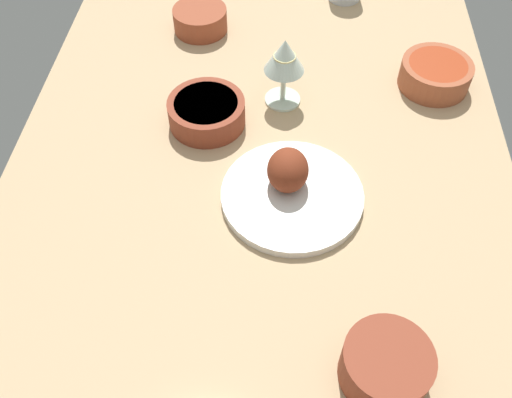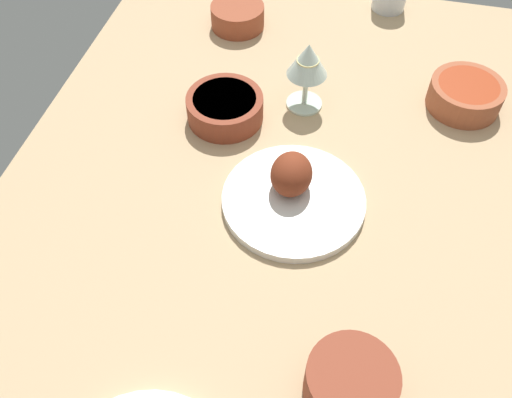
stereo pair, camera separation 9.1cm
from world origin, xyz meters
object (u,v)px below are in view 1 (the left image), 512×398
(plate_far_side, at_px, (291,188))
(bowl_onions, at_px, (200,19))
(bowl_soup, at_px, (386,365))
(wine_glass, at_px, (285,59))
(bowl_cream, at_px, (207,111))
(bowl_sauce, at_px, (435,74))

(plate_far_side, bearing_deg, bowl_onions, 24.78)
(bowl_soup, distance_m, wine_glass, 0.57)
(plate_far_side, distance_m, bowl_onions, 0.51)
(bowl_soup, xyz_separation_m, wine_glass, (0.54, 0.15, 0.06))
(bowl_onions, relative_size, bowl_cream, 0.82)
(bowl_sauce, bearing_deg, wine_glass, 102.55)
(wine_glass, bearing_deg, plate_far_side, -174.61)
(plate_far_side, distance_m, bowl_soup, 0.33)
(bowl_cream, xyz_separation_m, bowl_sauce, (0.14, -0.44, 0.00))
(bowl_cream, xyz_separation_m, wine_glass, (0.07, -0.14, 0.07))
(plate_far_side, relative_size, bowl_soup, 2.02)
(bowl_soup, bearing_deg, bowl_sauce, -13.42)
(bowl_soup, xyz_separation_m, bowl_cream, (0.47, 0.29, -0.01))
(bowl_onions, distance_m, bowl_sauce, 0.52)
(bowl_sauce, height_order, wine_glass, wine_glass)
(bowl_onions, height_order, bowl_cream, same)
(bowl_cream, height_order, bowl_sauce, bowl_sauce)
(bowl_sauce, bearing_deg, plate_far_side, 137.86)
(bowl_soup, height_order, wine_glass, wine_glass)
(bowl_onions, bearing_deg, plate_far_side, -155.22)
(bowl_onions, xyz_separation_m, bowl_sauce, (-0.16, -0.49, 0.00))
(wine_glass, bearing_deg, bowl_soup, -164.06)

